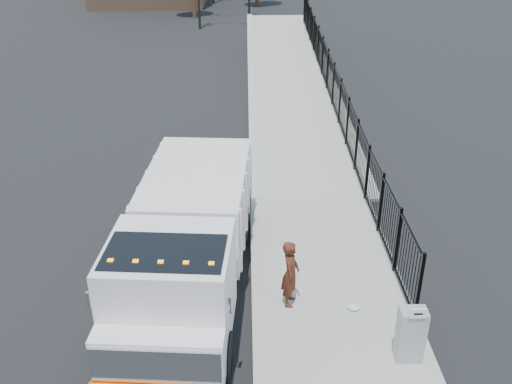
{
  "coord_description": "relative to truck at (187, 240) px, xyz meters",
  "views": [
    {
      "loc": [
        -0.24,
        -12.16,
        8.74
      ],
      "look_at": [
        0.01,
        2.0,
        1.41
      ],
      "focal_mm": 40.0,
      "sensor_mm": 36.0,
      "label": 1
    }
  ],
  "objects": [
    {
      "name": "arrow_sign",
      "position": [
        4.78,
        -2.7,
        -0.06
      ],
      "size": [
        0.35,
        0.04,
        0.22
      ],
      "primitive_type": "cube",
      "color": "white",
      "rests_on": "utility_cabinet"
    },
    {
      "name": "truck",
      "position": [
        0.0,
        0.0,
        0.0
      ],
      "size": [
        3.12,
        8.15,
        2.74
      ],
      "rotation": [
        0.0,
        0.0,
        -0.07
      ],
      "color": "black",
      "rests_on": "ground"
    },
    {
      "name": "utility_cabinet",
      "position": [
        4.78,
        -2.48,
        -0.8
      ],
      "size": [
        0.55,
        0.4,
        1.25
      ],
      "primitive_type": "cube",
      "color": "gray",
      "rests_on": "sidewalk"
    },
    {
      "name": "ramp",
      "position": [
        3.8,
        16.68,
        -1.54
      ],
      "size": [
        3.95,
        24.06,
        3.19
      ],
      "primitive_type": "cube",
      "rotation": [
        0.06,
        0.0,
        0.0
      ],
      "color": "#9E998E",
      "rests_on": "ground"
    },
    {
      "name": "sidewalk",
      "position": [
        3.6,
        -1.32,
        -1.48
      ],
      "size": [
        3.55,
        12.0,
        0.12
      ],
      "primitive_type": "cube",
      "color": "#9E998E",
      "rests_on": "ground"
    },
    {
      "name": "debris",
      "position": [
        3.93,
        -0.82,
        -1.38
      ],
      "size": [
        0.32,
        0.32,
        0.08
      ],
      "primitive_type": "ellipsoid",
      "color": "silver",
      "rests_on": "sidewalk"
    },
    {
      "name": "curb",
      "position": [
        1.68,
        -1.32,
        -1.46
      ],
      "size": [
        0.3,
        12.0,
        0.16
      ],
      "primitive_type": "cube",
      "color": "#ADAAA3",
      "rests_on": "ground"
    },
    {
      "name": "worker",
      "position": [
        2.43,
        -0.6,
        -0.57
      ],
      "size": [
        0.51,
        0.68,
        1.69
      ],
      "primitive_type": "imported",
      "rotation": [
        0.0,
        0.0,
        1.39
      ],
      "color": "#4E2113",
      "rests_on": "sidewalk"
    },
    {
      "name": "iron_fence",
      "position": [
        5.23,
        12.68,
        -0.64
      ],
      "size": [
        0.1,
        28.0,
        1.8
      ],
      "primitive_type": "cube",
      "color": "black",
      "rests_on": "ground"
    },
    {
      "name": "ground",
      "position": [
        1.68,
        0.68,
        -1.54
      ],
      "size": [
        120.0,
        120.0,
        0.0
      ],
      "primitive_type": "plane",
      "color": "black",
      "rests_on": "ground"
    }
  ]
}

